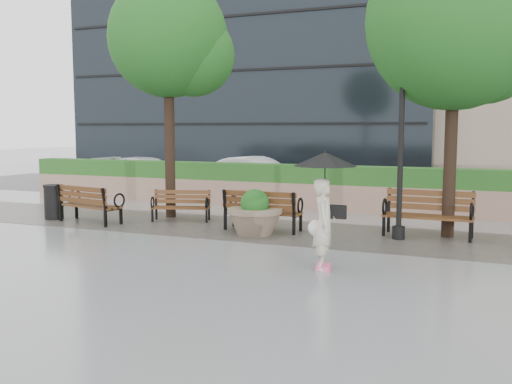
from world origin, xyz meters
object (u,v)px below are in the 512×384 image
at_px(lamppost, 401,152).
at_px(car_right, 257,175).
at_px(trash_bin, 54,203).
at_px(bench_2, 263,219).
at_px(bench_3, 428,224).
at_px(car_left, 148,174).
at_px(bench_0, 90,212).
at_px(bench_1, 181,212).
at_px(pedestrian, 324,199).
at_px(planter_left, 255,217).

distance_m(lamppost, car_right, 9.84).
bearing_deg(trash_bin, bench_2, 5.03).
height_order(lamppost, car_right, lamppost).
distance_m(bench_2, car_right, 8.19).
relative_size(bench_3, lamppost, 0.45).
bearing_deg(car_left, bench_0, -154.80).
xyz_separation_m(bench_1, lamppost, (5.75, -0.32, 1.72)).
height_order(bench_2, pedestrian, pedestrian).
height_order(bench_1, bench_3, bench_3).
bearing_deg(planter_left, car_right, 112.13).
relative_size(planter_left, lamppost, 0.29).
bearing_deg(bench_3, pedestrian, -108.59).
bearing_deg(planter_left, pedestrian, -46.73).
bearing_deg(car_right, bench_2, -147.86).
height_order(lamppost, car_left, lamppost).
height_order(bench_0, planter_left, planter_left).
bearing_deg(bench_3, car_right, 137.52).
relative_size(bench_0, car_left, 0.43).
distance_m(bench_0, pedestrian, 7.47).
bearing_deg(trash_bin, car_right, 71.60).
distance_m(bench_3, car_right, 9.80).
bearing_deg(planter_left, bench_0, -178.80).
distance_m(planter_left, lamppost, 3.60).
bearing_deg(planter_left, lamppost, 13.07).
xyz_separation_m(planter_left, car_right, (-3.28, 8.05, 0.27)).
relative_size(bench_2, pedestrian, 0.91).
bearing_deg(bench_1, bench_2, -29.56).
height_order(trash_bin, car_right, car_right).
bearing_deg(bench_1, bench_3, -16.61).
xyz_separation_m(bench_3, planter_left, (-3.74, -1.23, 0.11)).
bearing_deg(bench_3, trash_bin, -171.19).
relative_size(bench_1, car_right, 0.39).
bearing_deg(bench_0, lamppost, -162.46).
relative_size(bench_0, car_right, 0.46).
bearing_deg(bench_2, planter_left, 92.23).
bearing_deg(car_left, lamppost, -118.98).
xyz_separation_m(car_left, pedestrian, (10.16, -9.96, 0.60)).
relative_size(bench_0, lamppost, 0.44).
distance_m(planter_left, pedestrian, 3.54).
bearing_deg(trash_bin, bench_1, 17.04).
bearing_deg(bench_0, planter_left, -167.35).
height_order(bench_3, trash_bin, bench_3).
xyz_separation_m(bench_0, car_left, (-3.16, 7.55, 0.36)).
distance_m(bench_0, bench_3, 8.49).
distance_m(bench_0, planter_left, 4.65).
relative_size(lamppost, pedestrian, 2.16).
xyz_separation_m(bench_3, trash_bin, (-9.69, -1.21, 0.14)).
relative_size(bench_0, trash_bin, 2.16).
relative_size(bench_0, bench_1, 1.20).
height_order(bench_1, trash_bin, trash_bin).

